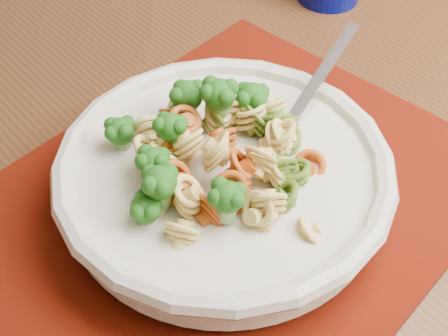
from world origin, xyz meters
TOP-DOWN VIEW (x-y plane):
  - dining_table at (-0.67, 0.68)m, footprint 1.59×1.05m
  - placemat at (-0.67, 0.62)m, footprint 0.50×0.42m
  - pasta_bowl at (-0.67, 0.62)m, footprint 0.29×0.29m
  - pasta_broccoli_heap at (-0.67, 0.62)m, footprint 0.24×0.24m
  - fork at (-0.61, 0.62)m, footprint 0.18×0.07m

SIDE VIEW (x-z plane):
  - dining_table at x=-0.67m, z-range 0.28..1.01m
  - placemat at x=-0.67m, z-range 0.73..0.74m
  - pasta_bowl at x=-0.67m, z-range 0.74..0.79m
  - fork at x=-0.61m, z-range 0.74..0.82m
  - pasta_broccoli_heap at x=-0.67m, z-range 0.75..0.81m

